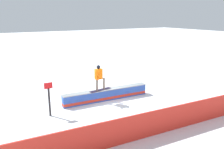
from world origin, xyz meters
TOP-DOWN VIEW (x-y plane):
  - ground_plane at (0.00, 0.00)m, footprint 120.00×120.00m
  - grind_box at (0.00, 0.00)m, footprint 5.31×0.79m
  - snowboarder at (0.47, -0.01)m, footprint 1.44×0.54m
  - safety_fence at (0.00, 4.62)m, footprint 12.37×0.80m
  - trail_marker at (3.51, 0.54)m, footprint 0.40×0.10m

SIDE VIEW (x-z plane):
  - ground_plane at x=0.00m, z-range 0.00..0.00m
  - grind_box at x=0.00m, z-range -0.03..0.64m
  - safety_fence at x=0.00m, z-range 0.00..1.12m
  - trail_marker at x=3.51m, z-range 0.07..1.81m
  - snowboarder at x=0.47m, z-range 0.74..2.25m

